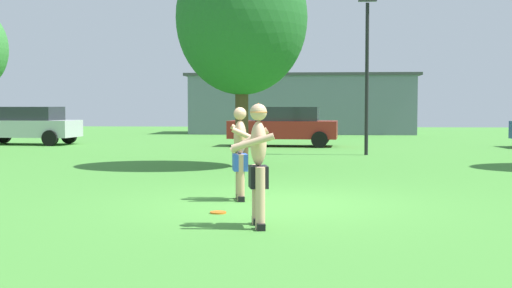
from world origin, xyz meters
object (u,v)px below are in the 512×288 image
(player_with_cap, at_px, (258,159))
(frisbee, at_px, (218,212))
(car_red_near_post, at_px, (285,126))
(car_silver_far_end, at_px, (27,125))
(lamp_post, at_px, (367,56))
(player_in_blue, at_px, (240,151))
(tree_right_field, at_px, (242,19))

(player_with_cap, relative_size, frisbee, 6.77)
(car_red_near_post, height_order, car_silver_far_end, same)
(lamp_post, bearing_deg, frisbee, -104.36)
(frisbee, xyz_separation_m, car_red_near_post, (0.28, 17.03, 0.81))
(player_in_blue, relative_size, frisbee, 6.49)
(car_red_near_post, distance_m, car_silver_far_end, 10.82)
(car_red_near_post, bearing_deg, player_with_cap, -88.67)
(frisbee, distance_m, lamp_post, 13.25)
(player_with_cap, relative_size, lamp_post, 0.32)
(tree_right_field, bearing_deg, player_in_blue, -84.14)
(player_in_blue, distance_m, tree_right_field, 7.10)
(frisbee, height_order, lamp_post, lamp_post)
(frisbee, height_order, car_red_near_post, car_red_near_post)
(frisbee, height_order, car_silver_far_end, car_silver_far_end)
(player_with_cap, distance_m, car_red_near_post, 18.14)
(frisbee, height_order, tree_right_field, tree_right_field)
(player_in_blue, height_order, frisbee, player_in_blue)
(lamp_post, xyz_separation_m, tree_right_field, (-3.65, -4.62, 0.69))
(frisbee, distance_m, tree_right_field, 8.77)
(player_in_blue, bearing_deg, car_silver_far_end, 124.10)
(car_silver_far_end, bearing_deg, player_with_cap, -58.60)
(player_with_cap, bearing_deg, car_silver_far_end, 121.40)
(player_in_blue, bearing_deg, frisbee, -97.19)
(player_with_cap, relative_size, car_red_near_post, 0.38)
(player_in_blue, xyz_separation_m, car_silver_far_end, (-10.72, 15.83, -0.03))
(player_with_cap, xyz_separation_m, frisbee, (-0.70, 1.10, -0.91))
(frisbee, bearing_deg, car_silver_far_end, 121.33)
(player_with_cap, distance_m, lamp_post, 13.97)
(player_with_cap, height_order, player_in_blue, player_with_cap)
(car_silver_far_end, bearing_deg, lamp_post, -19.50)
(car_red_near_post, bearing_deg, frisbee, -90.95)
(player_with_cap, xyz_separation_m, player_in_blue, (-0.52, 2.57, -0.07))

